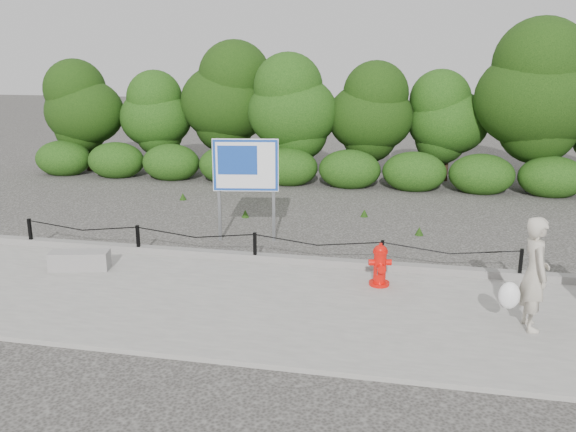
{
  "coord_description": "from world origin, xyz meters",
  "views": [
    {
      "loc": [
        3.04,
        -11.12,
        4.1
      ],
      "look_at": [
        0.63,
        0.2,
        1.0
      ],
      "focal_mm": 38.0,
      "sensor_mm": 36.0,
      "label": 1
    }
  ],
  "objects_px": {
    "fire_hydrant": "(380,265)",
    "concrete_block": "(80,260)",
    "advertising_sign": "(245,170)",
    "pedestrian": "(533,275)"
  },
  "relations": [
    {
      "from": "fire_hydrant",
      "to": "concrete_block",
      "type": "height_order",
      "value": "fire_hydrant"
    },
    {
      "from": "concrete_block",
      "to": "advertising_sign",
      "type": "height_order",
      "value": "advertising_sign"
    },
    {
      "from": "concrete_block",
      "to": "advertising_sign",
      "type": "distance_m",
      "value": 3.95
    },
    {
      "from": "fire_hydrant",
      "to": "advertising_sign",
      "type": "distance_m",
      "value": 4.05
    },
    {
      "from": "pedestrian",
      "to": "concrete_block",
      "type": "relative_size",
      "value": 1.56
    },
    {
      "from": "fire_hydrant",
      "to": "pedestrian",
      "type": "relative_size",
      "value": 0.45
    },
    {
      "from": "fire_hydrant",
      "to": "concrete_block",
      "type": "xyz_separation_m",
      "value": [
        -5.68,
        -0.36,
        -0.2
      ]
    },
    {
      "from": "fire_hydrant",
      "to": "concrete_block",
      "type": "relative_size",
      "value": 0.7
    },
    {
      "from": "advertising_sign",
      "to": "concrete_block",
      "type": "bearing_deg",
      "value": -143.74
    },
    {
      "from": "concrete_block",
      "to": "advertising_sign",
      "type": "relative_size",
      "value": 0.48
    }
  ]
}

